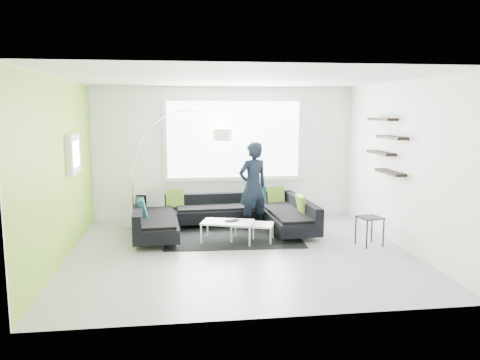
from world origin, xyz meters
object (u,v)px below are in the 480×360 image
side_table (369,231)px  person (253,186)px  coffee_table (240,231)px  sectional_sofa (223,217)px  arc_lamp (132,170)px  laptop (234,221)px

side_table → person: bearing=143.2°
person → side_table: bearing=120.1°
coffee_table → person: 1.12m
sectional_sofa → person: 0.84m
side_table → person: size_ratio=0.30×
sectional_sofa → person: (0.61, 0.19, 0.55)m
arc_lamp → side_table: size_ratio=4.57×
sectional_sofa → side_table: sectional_sofa is taller
side_table → person: person is taller
sectional_sofa → arc_lamp: (-1.73, 0.68, 0.84)m
side_table → person: (-1.81, 1.36, 0.60)m
side_table → laptop: size_ratio=1.46×
person → laptop: 1.10m
sectional_sofa → laptop: 0.70m
coffee_table → arc_lamp: bearing=163.3°
coffee_table → laptop: 0.24m
sectional_sofa → laptop: size_ratio=9.74×
sectional_sofa → side_table: bearing=-28.5°
arc_lamp → laptop: size_ratio=6.68×
side_table → coffee_table: bearing=166.2°
sectional_sofa → laptop: sectional_sofa is taller
coffee_table → arc_lamp: arc_lamp is taller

